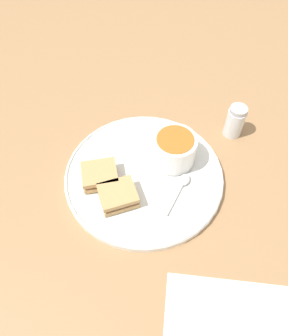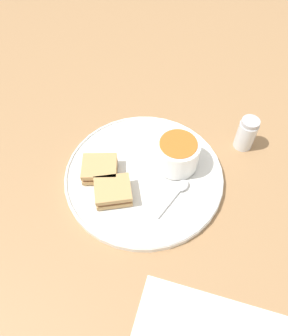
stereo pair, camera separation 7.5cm
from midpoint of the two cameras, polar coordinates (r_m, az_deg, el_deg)
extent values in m
plane|color=#9E754C|center=(0.78, 2.74, -1.91)|extent=(2.40, 2.40, 0.00)
cylinder|color=white|center=(0.77, 2.76, -1.59)|extent=(0.37, 0.37, 0.02)
torus|color=white|center=(0.77, 2.79, -1.20)|extent=(0.37, 0.37, 0.01)
cylinder|color=white|center=(0.79, 8.32, 0.87)|extent=(0.06, 0.06, 0.01)
cylinder|color=white|center=(0.76, 8.60, 2.30)|extent=(0.10, 0.10, 0.07)
cylinder|color=orange|center=(0.73, 8.92, 3.93)|extent=(0.09, 0.09, 0.01)
cube|color=silver|center=(0.72, 7.26, -6.33)|extent=(0.07, 0.06, 0.00)
ellipsoid|color=silver|center=(0.75, 9.59, -3.19)|extent=(0.04, 0.04, 0.01)
cube|color=tan|center=(0.76, -4.87, -0.79)|extent=(0.07, 0.08, 0.01)
cube|color=brown|center=(0.75, -4.92, -0.36)|extent=(0.07, 0.08, 0.01)
cube|color=tan|center=(0.74, -4.97, 0.09)|extent=(0.07, 0.08, 0.01)
cube|color=tan|center=(0.73, -2.43, -4.70)|extent=(0.07, 0.08, 0.01)
cube|color=brown|center=(0.72, -2.46, -4.30)|extent=(0.07, 0.08, 0.01)
cube|color=tan|center=(0.71, -2.49, -3.88)|extent=(0.07, 0.08, 0.01)
cylinder|color=silver|center=(0.86, 19.72, 5.27)|extent=(0.05, 0.05, 0.08)
cylinder|color=#B7B7BC|center=(0.83, 20.57, 7.28)|extent=(0.04, 0.04, 0.01)
camera|label=1|loc=(0.04, -87.13, 4.00)|focal=35.00mm
camera|label=2|loc=(0.04, 92.87, -4.00)|focal=35.00mm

